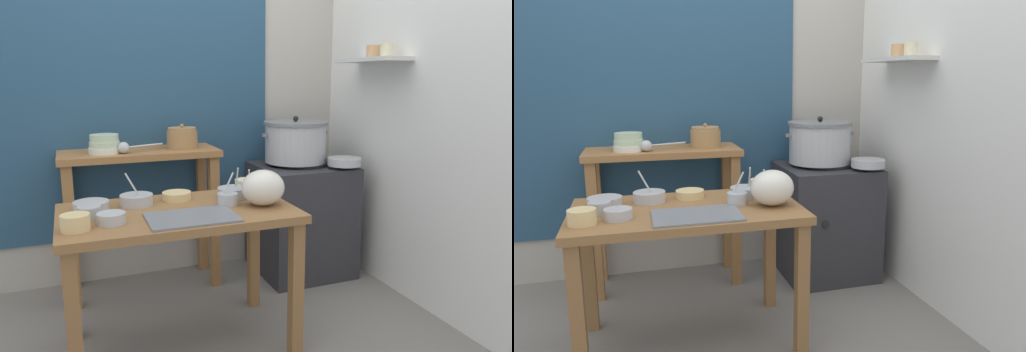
# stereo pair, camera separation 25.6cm
# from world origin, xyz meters

# --- Properties ---
(ground_plane) EXTENTS (9.00, 9.00, 0.00)m
(ground_plane) POSITION_xyz_m (0.00, 0.00, 0.00)
(ground_plane) COLOR gray
(wall_back) EXTENTS (4.40, 0.12, 2.60)m
(wall_back) POSITION_xyz_m (0.08, 1.10, 1.30)
(wall_back) COLOR #B2ADA3
(wall_back) RESTS_ON ground
(wall_right) EXTENTS (0.30, 3.20, 2.60)m
(wall_right) POSITION_xyz_m (1.40, 0.20, 1.30)
(wall_right) COLOR white
(wall_right) RESTS_ON ground
(prep_table) EXTENTS (1.10, 0.66, 0.72)m
(prep_table) POSITION_xyz_m (-0.07, 0.04, 0.61)
(prep_table) COLOR olive
(prep_table) RESTS_ON ground
(back_shelf_table) EXTENTS (0.96, 0.40, 0.90)m
(back_shelf_table) POSITION_xyz_m (-0.13, 0.83, 0.68)
(back_shelf_table) COLOR #9E6B3D
(back_shelf_table) RESTS_ON ground
(stove_block) EXTENTS (0.60, 0.61, 0.78)m
(stove_block) POSITION_xyz_m (0.93, 0.70, 0.38)
(stove_block) COLOR #2D2D33
(stove_block) RESTS_ON ground
(steamer_pot) EXTENTS (0.48, 0.43, 0.31)m
(steamer_pot) POSITION_xyz_m (0.89, 0.72, 0.92)
(steamer_pot) COLOR #B7BABF
(steamer_pot) RESTS_ON stove_block
(clay_pot) EXTENTS (0.19, 0.19, 0.16)m
(clay_pot) POSITION_xyz_m (0.14, 0.83, 0.96)
(clay_pot) COLOR #A37A4C
(clay_pot) RESTS_ON back_shelf_table
(bowl_stack_enamel) EXTENTS (0.19, 0.19, 0.11)m
(bowl_stack_enamel) POSITION_xyz_m (-0.34, 0.79, 0.95)
(bowl_stack_enamel) COLOR silver
(bowl_stack_enamel) RESTS_ON back_shelf_table
(ladle) EXTENTS (0.28, 0.13, 0.07)m
(ladle) POSITION_xyz_m (-0.22, 0.74, 0.94)
(ladle) COLOR #B7BABF
(ladle) RESTS_ON back_shelf_table
(serving_tray) EXTENTS (0.40, 0.28, 0.01)m
(serving_tray) POSITION_xyz_m (-0.04, -0.13, 0.72)
(serving_tray) COLOR slate
(serving_tray) RESTS_ON prep_table
(plastic_bag) EXTENTS (0.22, 0.20, 0.18)m
(plastic_bag) POSITION_xyz_m (0.34, -0.03, 0.81)
(plastic_bag) COLOR silver
(plastic_bag) RESTS_ON prep_table
(wide_pan) EXTENTS (0.22, 0.22, 0.05)m
(wide_pan) POSITION_xyz_m (1.13, 0.48, 0.81)
(wide_pan) COLOR #B7BABF
(wide_pan) RESTS_ON stove_block
(prep_bowl_0) EXTENTS (0.16, 0.16, 0.17)m
(prep_bowl_0) POSITION_xyz_m (0.25, 0.17, 0.75)
(prep_bowl_0) COLOR #B7BABF
(prep_bowl_0) RESTS_ON prep_table
(prep_bowl_1) EXTENTS (0.16, 0.16, 0.17)m
(prep_bowl_1) POSITION_xyz_m (-0.24, 0.20, 0.75)
(prep_bowl_1) COLOR #B7BABF
(prep_bowl_1) RESTS_ON prep_table
(prep_bowl_2) EXTENTS (0.12, 0.12, 0.05)m
(prep_bowl_2) POSITION_xyz_m (-0.39, -0.08, 0.75)
(prep_bowl_2) COLOR #B7BABF
(prep_bowl_2) RESTS_ON prep_table
(prep_bowl_3) EXTENTS (0.10, 0.10, 0.16)m
(prep_bowl_3) POSITION_xyz_m (0.18, 0.03, 0.75)
(prep_bowl_3) COLOR #B7BABF
(prep_bowl_3) RESTS_ON prep_table
(prep_bowl_4) EXTENTS (0.15, 0.15, 0.04)m
(prep_bowl_4) POSITION_xyz_m (-0.03, 0.23, 0.74)
(prep_bowl_4) COLOR #E5C684
(prep_bowl_4) RESTS_ON prep_table
(prep_bowl_5) EXTENTS (0.17, 0.17, 0.04)m
(prep_bowl_5) POSITION_xyz_m (-0.46, 0.19, 0.74)
(prep_bowl_5) COLOR #B7BABF
(prep_bowl_5) RESTS_ON prep_table
(prep_bowl_6) EXTENTS (0.10, 0.10, 0.06)m
(prep_bowl_6) POSITION_xyz_m (-0.47, 0.03, 0.75)
(prep_bowl_6) COLOR #B7BABF
(prep_bowl_6) RESTS_ON prep_table
(prep_bowl_7) EXTENTS (0.13, 0.13, 0.13)m
(prep_bowl_7) POSITION_xyz_m (0.37, 0.28, 0.76)
(prep_bowl_7) COLOR beige
(prep_bowl_7) RESTS_ON prep_table
(prep_bowl_8) EXTENTS (0.12, 0.12, 0.07)m
(prep_bowl_8) POSITION_xyz_m (-0.53, -0.12, 0.76)
(prep_bowl_8) COLOR #E5C684
(prep_bowl_8) RESTS_ON prep_table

